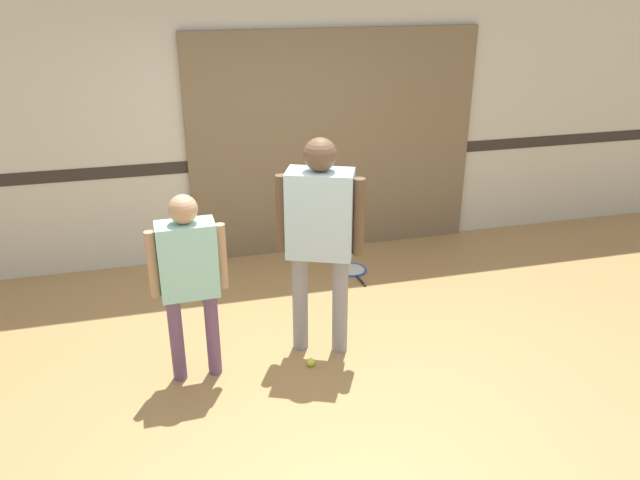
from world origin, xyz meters
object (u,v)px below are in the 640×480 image
object	(u,v)px
person_instructor	(320,225)
person_student_left	(189,269)
tennis_ball_by_spare_racket	(343,266)
racket_spare_on_floor	(352,270)
tennis_ball_near_instructor	(311,362)

from	to	relation	value
person_instructor	person_student_left	bearing A→B (deg)	-150.61
person_student_left	tennis_ball_by_spare_racket	size ratio (longest dim) A/B	21.97
person_instructor	racket_spare_on_floor	distance (m)	1.80
person_instructor	racket_spare_on_floor	bearing A→B (deg)	84.71
person_student_left	tennis_ball_near_instructor	bearing A→B (deg)	-8.74
tennis_ball_by_spare_racket	racket_spare_on_floor	bearing A→B (deg)	-45.82
person_student_left	tennis_ball_near_instructor	size ratio (longest dim) A/B	21.97
person_student_left	tennis_ball_near_instructor	distance (m)	1.22
racket_spare_on_floor	tennis_ball_near_instructor	size ratio (longest dim) A/B	8.27
person_instructor	tennis_ball_by_spare_racket	size ratio (longest dim) A/B	26.50
racket_spare_on_floor	tennis_ball_by_spare_racket	distance (m)	0.10
person_student_left	racket_spare_on_floor	size ratio (longest dim) A/B	2.66
racket_spare_on_floor	tennis_ball_by_spare_racket	size ratio (longest dim) A/B	8.27
racket_spare_on_floor	tennis_ball_near_instructor	xyz separation A→B (m)	(-0.81, -1.51, 0.02)
racket_spare_on_floor	tennis_ball_by_spare_racket	world-z (taller)	tennis_ball_by_spare_racket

